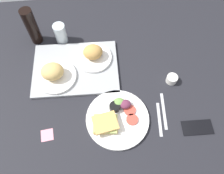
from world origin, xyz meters
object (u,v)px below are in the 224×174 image
(bread_plate_far, at_px, (93,55))
(soda_bottle, at_px, (32,27))
(serving_tray, at_px, (76,68))
(drinking_glass, at_px, (60,34))
(fork, at_px, (159,119))
(sticky_note, at_px, (47,135))
(plate_with_salad, at_px, (116,118))
(espresso_cup, at_px, (172,79))
(knife, at_px, (164,111))
(bread_plate_near, at_px, (54,74))
(cell_phone, at_px, (197,127))

(bread_plate_far, distance_m, soda_bottle, 0.37)
(serving_tray, xyz_separation_m, drinking_glass, (-0.07, 0.21, 0.05))
(fork, height_order, sticky_note, fork)
(plate_with_salad, relative_size, espresso_cup, 5.36)
(bread_plate_far, bearing_deg, soda_bottle, 151.59)
(plate_with_salad, height_order, fork, plate_with_salad)
(drinking_glass, distance_m, knife, 0.70)
(bread_plate_near, xyz_separation_m, fork, (0.50, -0.28, -0.05))
(bread_plate_far, bearing_deg, sticky_note, -120.93)
(espresso_cup, relative_size, fork, 0.33)
(bread_plate_far, bearing_deg, plate_with_salad, -76.68)
(plate_with_salad, relative_size, sticky_note, 5.36)
(soda_bottle, bearing_deg, fork, -42.27)
(plate_with_salad, bearing_deg, fork, -6.65)
(serving_tray, relative_size, soda_bottle, 2.03)
(drinking_glass, bearing_deg, bread_plate_near, -97.42)
(bread_plate_near, relative_size, bread_plate_far, 1.06)
(serving_tray, distance_m, espresso_cup, 0.51)
(soda_bottle, relative_size, knife, 1.17)
(knife, height_order, sticky_note, knife)
(fork, bearing_deg, knife, -31.36)
(knife, bearing_deg, bread_plate_far, 48.17)
(plate_with_salad, xyz_separation_m, fork, (0.21, -0.02, -0.01))
(serving_tray, relative_size, drinking_glass, 3.75)
(bread_plate_far, height_order, fork, bread_plate_far)
(sticky_note, bearing_deg, cell_phone, -2.94)
(bread_plate_near, distance_m, sticky_note, 0.31)
(cell_phone, relative_size, sticky_note, 2.57)
(bread_plate_near, distance_m, soda_bottle, 0.30)
(drinking_glass, height_order, sticky_note, drinking_glass)
(drinking_glass, bearing_deg, sticky_note, -97.11)
(bread_plate_far, relative_size, cell_phone, 1.38)
(plate_with_salad, bearing_deg, knife, 3.85)
(serving_tray, xyz_separation_m, knife, (0.42, -0.29, -0.01))
(serving_tray, xyz_separation_m, espresso_cup, (0.49, -0.13, 0.01))
(plate_with_salad, distance_m, espresso_cup, 0.36)
(plate_with_salad, height_order, cell_phone, plate_with_salad)
(soda_bottle, height_order, knife, soda_bottle)
(soda_bottle, bearing_deg, knife, -38.78)
(bread_plate_far, height_order, knife, bread_plate_far)
(bread_plate_far, height_order, soda_bottle, soda_bottle)
(drinking_glass, bearing_deg, plate_with_salad, -63.25)
(bread_plate_near, xyz_separation_m, drinking_glass, (0.03, 0.25, 0.01))
(espresso_cup, bearing_deg, sticky_note, -160.49)
(knife, xyz_separation_m, cell_phone, (0.14, -0.10, 0.00))
(knife, bearing_deg, drinking_glass, 49.87)
(bread_plate_near, height_order, cell_phone, bread_plate_near)
(bread_plate_far, bearing_deg, drinking_glass, 138.44)
(drinking_glass, bearing_deg, espresso_cup, -30.29)
(plate_with_salad, relative_size, cell_phone, 2.08)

